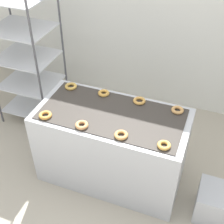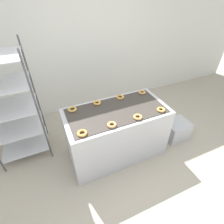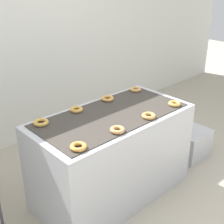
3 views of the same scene
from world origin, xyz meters
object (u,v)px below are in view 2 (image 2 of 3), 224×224
at_px(donut_far_midleft, 97,103).
at_px(baking_rack_cart, 11,108).
at_px(donut_far_right, 142,92).
at_px(donut_near_midright, 138,117).
at_px(donut_near_midleft, 112,125).
at_px(donut_near_right, 161,110).
at_px(donut_near_left, 82,133).
at_px(glaze_bin, 176,130).
at_px(donut_far_left, 72,109).
at_px(donut_far_midright, 120,97).
at_px(fryer_machine, 116,133).

bearing_deg(donut_far_midleft, baking_rack_cart, 162.94).
bearing_deg(donut_far_right, donut_near_midright, -126.58).
relative_size(donut_near_midright, donut_far_midleft, 1.04).
relative_size(baking_rack_cart, donut_far_right, 14.67).
bearing_deg(donut_near_midleft, donut_near_midright, 0.40).
relative_size(donut_near_midright, donut_near_right, 1.05).
bearing_deg(donut_near_left, donut_near_midright, -0.25).
bearing_deg(glaze_bin, donut_near_left, -175.27).
bearing_deg(donut_near_midright, donut_far_midleft, 125.49).
distance_m(glaze_bin, donut_far_right, 0.96).
bearing_deg(glaze_bin, donut_far_left, 167.55).
distance_m(baking_rack_cart, glaze_bin, 2.61).
relative_size(donut_near_right, donut_far_midright, 0.93).
distance_m(glaze_bin, donut_far_midleft, 1.51).
relative_size(baking_rack_cart, donut_far_midleft, 14.99).
xyz_separation_m(baking_rack_cart, donut_near_right, (1.85, -0.85, -0.01)).
distance_m(donut_far_left, donut_far_midright, 0.73).
bearing_deg(donut_far_midright, fryer_machine, -124.80).
relative_size(donut_near_left, donut_near_right, 1.06).
height_order(donut_near_midright, donut_near_right, same).
distance_m(fryer_machine, donut_near_left, 0.75).
bearing_deg(glaze_bin, donut_near_midright, -171.37).
bearing_deg(donut_far_left, donut_near_midright, -34.80).
relative_size(glaze_bin, donut_near_right, 3.55).
bearing_deg(donut_far_midleft, donut_near_left, -125.61).
bearing_deg(donut_near_midright, donut_far_right, 53.42).
xyz_separation_m(glaze_bin, donut_far_left, (-1.65, 0.36, 0.69)).
xyz_separation_m(glaze_bin, donut_far_midleft, (-1.29, 0.37, 0.69)).
xyz_separation_m(fryer_machine, donut_near_left, (-0.55, -0.25, 0.44)).
xyz_separation_m(donut_near_midright, donut_far_right, (0.38, 0.51, -0.00)).
bearing_deg(donut_near_midright, donut_far_midright, 89.77).
bearing_deg(donut_near_right, donut_far_right, 89.00).
bearing_deg(donut_near_midright, donut_near_left, 179.75).
bearing_deg(donut_near_midleft, glaze_bin, 6.32).
distance_m(baking_rack_cart, donut_far_midright, 1.52).
bearing_deg(glaze_bin, donut_far_midright, 157.70).
bearing_deg(donut_far_midleft, donut_far_right, -0.60).
xyz_separation_m(donut_near_midright, donut_near_right, (0.37, 0.01, -0.00)).
height_order(donut_near_midright, donut_far_midleft, same).
xyz_separation_m(donut_near_right, donut_far_left, (-1.09, 0.49, -0.00)).
xyz_separation_m(baking_rack_cart, donut_near_left, (0.75, -0.85, -0.01)).
height_order(baking_rack_cart, donut_near_left, baking_rack_cart).
distance_m(baking_rack_cart, donut_near_left, 1.14).
xyz_separation_m(donut_near_midright, donut_far_left, (-0.73, 0.50, -0.00)).
bearing_deg(donut_near_left, donut_far_left, 89.36).
distance_m(donut_near_midright, donut_far_midleft, 0.63).
xyz_separation_m(donut_near_right, donut_far_right, (0.01, 0.50, 0.00)).
distance_m(donut_near_midright, donut_far_right, 0.63).
height_order(donut_near_midright, donut_far_midright, donut_near_midright).
xyz_separation_m(baking_rack_cart, donut_far_left, (0.76, -0.35, -0.01)).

